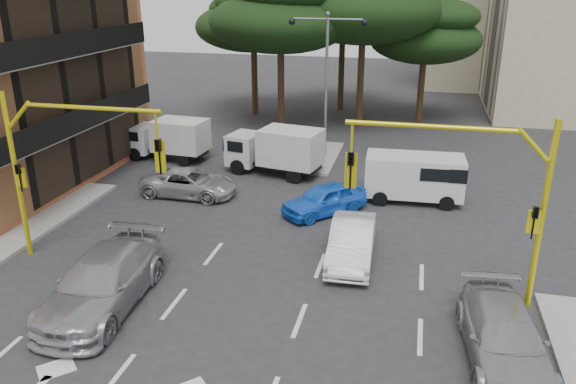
{
  "coord_description": "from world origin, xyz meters",
  "views": [
    {
      "loc": [
        4.92,
        -13.89,
        9.48
      ],
      "look_at": [
        0.18,
        6.27,
        1.6
      ],
      "focal_mm": 35.0,
      "sensor_mm": 36.0,
      "label": 1
    }
  ],
  "objects_px": {
    "car_white_hatch": "(352,242)",
    "signal_mast_left": "(58,156)",
    "car_blue_compact": "(324,199)",
    "box_truck_b": "(275,151)",
    "car_silver_cross_a": "(189,183)",
    "van_white": "(414,178)",
    "street_lamp_center": "(327,61)",
    "car_silver_wagon": "(103,282)",
    "car_silver_parked": "(504,337)",
    "signal_mast_right": "(479,188)",
    "box_truck_a": "(167,139)"
  },
  "relations": [
    {
      "from": "car_silver_parked",
      "to": "car_white_hatch",
      "type": "bearing_deg",
      "value": 128.86
    },
    {
      "from": "car_blue_compact",
      "to": "car_silver_parked",
      "type": "xyz_separation_m",
      "value": [
        6.28,
        -8.75,
        0.05
      ]
    },
    {
      "from": "signal_mast_right",
      "to": "car_silver_parked",
      "type": "xyz_separation_m",
      "value": [
        0.8,
        -2.53,
        -3.18
      ]
    },
    {
      "from": "signal_mast_left",
      "to": "street_lamp_center",
      "type": "relative_size",
      "value": 0.77
    },
    {
      "from": "car_silver_parked",
      "to": "street_lamp_center",
      "type": "bearing_deg",
      "value": 109.42
    },
    {
      "from": "box_truck_b",
      "to": "car_blue_compact",
      "type": "bearing_deg",
      "value": -132.63
    },
    {
      "from": "street_lamp_center",
      "to": "car_white_hatch",
      "type": "height_order",
      "value": "street_lamp_center"
    },
    {
      "from": "signal_mast_right",
      "to": "box_truck_b",
      "type": "xyz_separation_m",
      "value": [
        -8.87,
        10.85,
        -2.66
      ]
    },
    {
      "from": "car_silver_wagon",
      "to": "car_silver_parked",
      "type": "bearing_deg",
      "value": -3.08
    },
    {
      "from": "car_silver_parked",
      "to": "box_truck_b",
      "type": "relative_size",
      "value": 0.98
    },
    {
      "from": "signal_mast_right",
      "to": "signal_mast_left",
      "type": "distance_m",
      "value": 13.61
    },
    {
      "from": "signal_mast_right",
      "to": "car_silver_cross_a",
      "type": "bearing_deg",
      "value": 150.06
    },
    {
      "from": "street_lamp_center",
      "to": "van_white",
      "type": "relative_size",
      "value": 1.8
    },
    {
      "from": "signal_mast_left",
      "to": "car_silver_wagon",
      "type": "bearing_deg",
      "value": -42.71
    },
    {
      "from": "car_blue_compact",
      "to": "car_silver_wagon",
      "type": "bearing_deg",
      "value": -77.61
    },
    {
      "from": "car_white_hatch",
      "to": "box_truck_b",
      "type": "bearing_deg",
      "value": 118.03
    },
    {
      "from": "car_blue_compact",
      "to": "box_truck_b",
      "type": "relative_size",
      "value": 0.77
    },
    {
      "from": "street_lamp_center",
      "to": "box_truck_b",
      "type": "bearing_deg",
      "value": -123.17
    },
    {
      "from": "box_truck_b",
      "to": "car_silver_parked",
      "type": "bearing_deg",
      "value": -132.97
    },
    {
      "from": "van_white",
      "to": "box_truck_a",
      "type": "bearing_deg",
      "value": -106.05
    },
    {
      "from": "car_white_hatch",
      "to": "van_white",
      "type": "xyz_separation_m",
      "value": [
        1.99,
        6.43,
        0.37
      ]
    },
    {
      "from": "signal_mast_right",
      "to": "street_lamp_center",
      "type": "height_order",
      "value": "street_lamp_center"
    },
    {
      "from": "box_truck_b",
      "to": "street_lamp_center",
      "type": "bearing_deg",
      "value": -21.99
    },
    {
      "from": "car_white_hatch",
      "to": "car_silver_parked",
      "type": "height_order",
      "value": "car_white_hatch"
    },
    {
      "from": "street_lamp_center",
      "to": "car_silver_wagon",
      "type": "height_order",
      "value": "street_lamp_center"
    },
    {
      "from": "box_truck_a",
      "to": "car_blue_compact",
      "type": "bearing_deg",
      "value": -115.31
    },
    {
      "from": "van_white",
      "to": "signal_mast_left",
      "type": "bearing_deg",
      "value": -56.21
    },
    {
      "from": "street_lamp_center",
      "to": "car_blue_compact",
      "type": "height_order",
      "value": "street_lamp_center"
    },
    {
      "from": "car_silver_cross_a",
      "to": "signal_mast_right",
      "type": "bearing_deg",
      "value": -118.75
    },
    {
      "from": "signal_mast_right",
      "to": "car_silver_wagon",
      "type": "height_order",
      "value": "signal_mast_right"
    },
    {
      "from": "car_white_hatch",
      "to": "car_silver_wagon",
      "type": "relative_size",
      "value": 0.77
    },
    {
      "from": "car_white_hatch",
      "to": "car_silver_cross_a",
      "type": "height_order",
      "value": "car_white_hatch"
    },
    {
      "from": "car_blue_compact",
      "to": "van_white",
      "type": "height_order",
      "value": "van_white"
    },
    {
      "from": "signal_mast_left",
      "to": "car_silver_wagon",
      "type": "xyz_separation_m",
      "value": [
        2.77,
        -2.56,
        -3.06
      ]
    },
    {
      "from": "signal_mast_left",
      "to": "car_blue_compact",
      "type": "distance_m",
      "value": 10.73
    },
    {
      "from": "car_silver_wagon",
      "to": "box_truck_b",
      "type": "distance_m",
      "value": 13.55
    },
    {
      "from": "car_white_hatch",
      "to": "signal_mast_left",
      "type": "bearing_deg",
      "value": -169.66
    },
    {
      "from": "signal_mast_right",
      "to": "signal_mast_left",
      "type": "xyz_separation_m",
      "value": [
        -13.61,
        0.0,
        0.0
      ]
    },
    {
      "from": "car_silver_cross_a",
      "to": "van_white",
      "type": "height_order",
      "value": "van_white"
    },
    {
      "from": "car_silver_cross_a",
      "to": "box_truck_a",
      "type": "height_order",
      "value": "box_truck_a"
    },
    {
      "from": "signal_mast_left",
      "to": "box_truck_a",
      "type": "distance_m",
      "value": 12.34
    },
    {
      "from": "street_lamp_center",
      "to": "car_white_hatch",
      "type": "distance_m",
      "value": 13.05
    },
    {
      "from": "car_silver_wagon",
      "to": "signal_mast_right",
      "type": "bearing_deg",
      "value": 10.07
    },
    {
      "from": "car_blue_compact",
      "to": "car_silver_cross_a",
      "type": "bearing_deg",
      "value": -142.14
    },
    {
      "from": "car_silver_cross_a",
      "to": "car_silver_parked",
      "type": "bearing_deg",
      "value": -125.25
    },
    {
      "from": "car_white_hatch",
      "to": "car_blue_compact",
      "type": "xyz_separation_m",
      "value": [
        -1.68,
        4.0,
        -0.06
      ]
    },
    {
      "from": "car_silver_cross_a",
      "to": "car_blue_compact",
      "type": "bearing_deg",
      "value": -94.76
    },
    {
      "from": "street_lamp_center",
      "to": "car_silver_parked",
      "type": "distance_m",
      "value": 18.81
    },
    {
      "from": "street_lamp_center",
      "to": "car_silver_wagon",
      "type": "distance_m",
      "value": 17.66
    },
    {
      "from": "street_lamp_center",
      "to": "car_silver_parked",
      "type": "height_order",
      "value": "street_lamp_center"
    }
  ]
}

